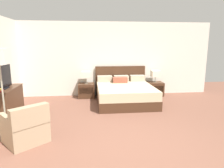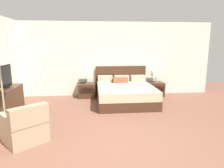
% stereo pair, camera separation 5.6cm
% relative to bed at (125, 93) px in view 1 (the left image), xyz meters
% --- Properties ---
extents(ground_plane, '(11.83, 11.83, 0.00)m').
position_rel_bed_xyz_m(ground_plane, '(-0.40, -2.95, -0.30)').
color(ground_plane, brown).
extents(wall_back, '(7.40, 0.06, 2.60)m').
position_rel_bed_xyz_m(wall_back, '(-0.40, 1.03, 1.00)').
color(wall_back, silver).
rests_on(wall_back, ground).
extents(bed, '(1.80, 2.04, 1.05)m').
position_rel_bed_xyz_m(bed, '(0.00, 0.00, 0.00)').
color(bed, '#422819').
rests_on(bed, ground).
extents(nightstand_left, '(0.55, 0.48, 0.49)m').
position_rel_bed_xyz_m(nightstand_left, '(-1.22, 0.70, -0.06)').
color(nightstand_left, '#422819').
rests_on(nightstand_left, ground).
extents(nightstand_right, '(0.55, 0.48, 0.49)m').
position_rel_bed_xyz_m(nightstand_right, '(1.23, 0.70, -0.06)').
color(nightstand_right, '#422819').
rests_on(nightstand_right, ground).
extents(table_lamp_left, '(0.29, 0.29, 0.42)m').
position_rel_bed_xyz_m(table_lamp_left, '(-1.22, 0.70, 0.50)').
color(table_lamp_left, gray).
rests_on(table_lamp_left, nightstand_left).
extents(table_lamp_right, '(0.29, 0.29, 0.42)m').
position_rel_bed_xyz_m(table_lamp_right, '(1.23, 0.70, 0.50)').
color(table_lamp_right, gray).
rests_on(table_lamp_right, nightstand_right).
extents(dresser, '(0.49, 1.20, 0.74)m').
position_rel_bed_xyz_m(dresser, '(-3.23, -0.93, 0.08)').
color(dresser, '#422819').
rests_on(dresser, ground).
extents(tv, '(0.18, 0.96, 0.58)m').
position_rel_bed_xyz_m(tv, '(-3.23, -1.01, 0.71)').
color(tv, black).
rests_on(tv, dresser).
extents(armchair_by_window, '(0.96, 0.96, 0.76)m').
position_rel_bed_xyz_m(armchair_by_window, '(-2.29, -2.48, -0.02)').
color(armchair_by_window, '#9E8466').
rests_on(armchair_by_window, ground).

